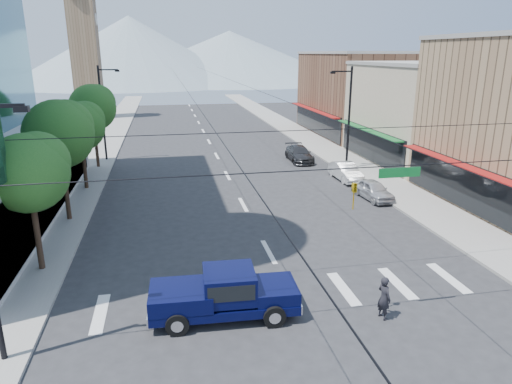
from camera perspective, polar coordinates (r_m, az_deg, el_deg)
ground at (r=19.20m, az=5.70°, el=-14.74°), size 160.00×160.00×0.00m
sidewalk_left at (r=56.90m, az=-18.28°, el=5.99°), size 4.00×120.00×0.15m
sidewalk_right at (r=58.97m, az=5.68°, el=7.12°), size 4.00×120.00×0.15m
shop_mid at (r=47.14m, az=21.11°, el=9.06°), size 12.00×14.00×9.00m
shop_far at (r=61.15m, az=13.17°, el=11.77°), size 12.00×18.00×10.00m
clock_tower at (r=78.43m, az=-20.59°, el=16.36°), size 4.80×4.80×20.40m
mountain_left at (r=165.88m, az=-15.40°, el=16.70°), size 80.00×80.00×22.00m
mountain_right at (r=177.35m, az=-3.32°, el=16.58°), size 90.00×90.00×18.00m
tree_near at (r=23.08m, az=-26.27°, el=2.49°), size 3.65×3.64×6.71m
tree_midnear at (r=29.65m, az=-23.15°, el=6.93°), size 4.09×4.09×7.52m
tree_midfar at (r=36.54m, az=-20.95°, el=7.87°), size 3.65×3.64×6.71m
tree_far at (r=43.34m, az=-19.60°, el=10.08°), size 4.09×4.09×7.52m
signal_rig at (r=16.39m, az=7.82°, el=-2.51°), size 21.80×0.20×9.00m
lamp_pole_nw at (r=46.21m, az=-18.54°, el=9.73°), size 2.00×0.25×9.00m
lamp_pole_ne at (r=41.03m, az=11.40°, el=9.46°), size 2.00×0.25×9.00m
pickup_truck at (r=18.38m, az=-4.09°, el=-12.50°), size 5.97×2.51×1.99m
pedestrian at (r=19.00m, az=15.71°, el=-12.61°), size 0.58×0.74×1.78m
parked_car_near at (r=33.74m, az=14.47°, el=0.25°), size 1.94×4.08×1.35m
parked_car_mid at (r=38.38m, az=11.12°, el=2.53°), size 1.63×4.35×1.42m
parked_car_far at (r=44.52m, az=5.43°, el=4.77°), size 2.16×5.03×1.44m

